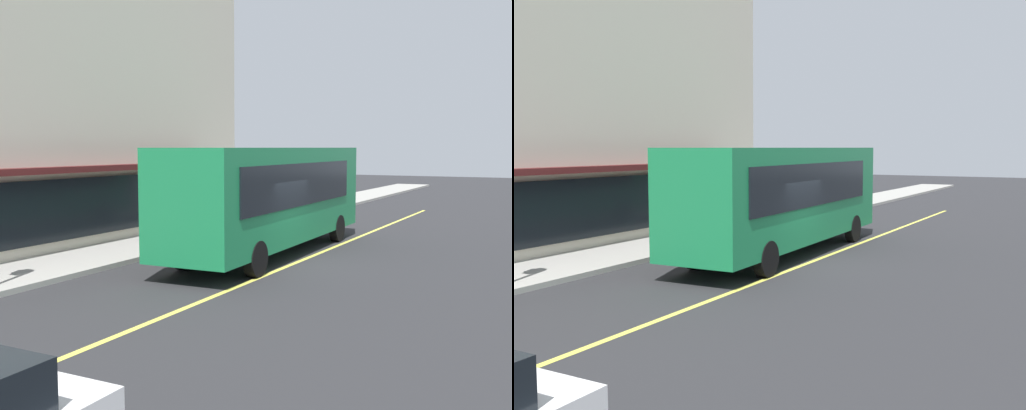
# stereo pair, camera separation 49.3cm
# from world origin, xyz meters

# --- Properties ---
(ground) EXTENTS (120.00, 120.00, 0.00)m
(ground) POSITION_xyz_m (0.00, 0.00, 0.00)
(ground) COLOR #28282B
(sidewalk) EXTENTS (80.00, 2.91, 0.15)m
(sidewalk) POSITION_xyz_m (0.00, 5.81, 0.07)
(sidewalk) COLOR #9E9B93
(sidewalk) RESTS_ON ground
(lane_centre_stripe) EXTENTS (36.00, 0.16, 0.01)m
(lane_centre_stripe) POSITION_xyz_m (0.00, 0.00, 0.00)
(lane_centre_stripe) COLOR #D8D14C
(lane_centre_stripe) RESTS_ON ground
(bus) EXTENTS (11.21, 2.90, 3.50)m
(bus) POSITION_xyz_m (1.36, 1.38, 1.99)
(bus) COLOR #197F47
(bus) RESTS_ON ground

